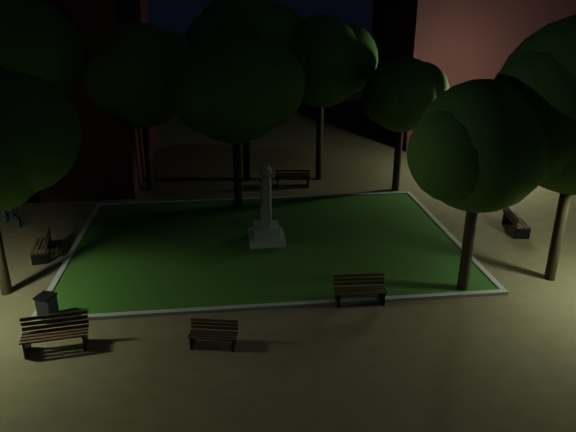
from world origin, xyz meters
name	(u,v)px	position (x,y,z in m)	size (l,w,h in m)	color
ground	(271,265)	(0.00, 0.00, 0.00)	(80.00, 80.00, 0.00)	brown
lawn	(267,242)	(0.00, 2.00, 0.04)	(15.00, 10.00, 0.08)	#1E4511
lawn_kerb	(267,241)	(0.00, 2.00, 0.06)	(15.40, 10.40, 0.12)	slate
monument	(266,221)	(0.00, 2.00, 0.96)	(1.40, 1.40, 3.20)	gray
building_far	(501,47)	(18.00, 20.00, 6.00)	(16.00, 10.00, 12.00)	#551F20
tree_north_wl	(143,76)	(-5.31, 9.52, 5.73)	(6.08, 4.96, 8.22)	black
tree_north_er	(323,62)	(3.62, 10.10, 6.21)	(5.57, 4.54, 8.49)	black
tree_ne	(404,95)	(7.22, 7.84, 4.86)	(4.39, 3.59, 6.66)	black
tree_se	(484,147)	(6.40, -2.70, 5.01)	(5.03, 4.10, 7.07)	black
tree_nw	(1,56)	(-11.14, 8.02, 6.89)	(7.14, 5.83, 9.81)	black
tree_far_north	(246,48)	(-0.26, 10.57, 6.88)	(6.38, 5.21, 9.48)	black
tree_extra	(237,89)	(-0.89, 6.19, 5.56)	(5.91, 4.83, 7.98)	black
lamppost_nw	(2,134)	(-12.16, 9.21, 3.17)	(1.18, 0.28, 4.54)	black
lamppost_ne	(488,125)	(12.38, 9.16, 2.99)	(1.18, 0.28, 4.25)	black
bench_near_left	(214,335)	(-2.08, -4.96, 0.35)	(1.44, 0.74, 0.75)	black
bench_near_right	(360,290)	(2.63, -3.04, 0.43)	(1.70, 0.65, 0.92)	black
bench_west_near	(55,334)	(-6.52, -4.57, 0.46)	(1.85, 0.84, 0.98)	black
bench_left_side	(43,246)	(-8.61, 1.74, 0.42)	(0.81, 1.70, 0.90)	black
bench_right_side	(515,221)	(10.54, 1.95, 0.46)	(0.86, 1.84, 0.97)	black
bench_far_side	(293,178)	(1.94, 8.97, 0.47)	(1.86, 0.81, 0.99)	black
trash_bin	(47,307)	(-7.17, -3.01, 0.44)	(0.66, 0.66, 0.87)	black
bicycle	(11,215)	(-10.92, 5.26, 0.43)	(0.57, 1.63, 0.86)	black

